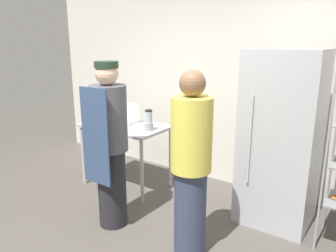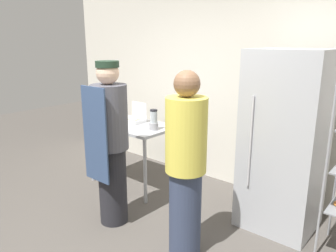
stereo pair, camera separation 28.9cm
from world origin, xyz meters
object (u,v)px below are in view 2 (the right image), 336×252
Objects in this scene: refrigerator at (284,142)px; person_baker at (110,143)px; blender_pitcher at (154,121)px; person_customer at (186,166)px; donut_box at (134,119)px.

refrigerator reaches higher than person_baker.
blender_pitcher is at bearing 98.31° from person_baker.
donut_box is at bearing 150.64° from person_customer.
person_customer is (-0.48, -1.06, -0.06)m from refrigerator.
person_customer is at bearing -114.32° from refrigerator.
blender_pitcher is (-1.55, -0.30, 0.04)m from refrigerator.
refrigerator is at bearing 37.89° from person_baker.
donut_box reaches higher than blender_pitcher.
donut_box is (-2.02, -0.20, -0.03)m from refrigerator.
donut_box is at bearing 167.21° from blender_pitcher.
person_customer reaches higher than blender_pitcher.
refrigerator reaches higher than blender_pitcher.
blender_pitcher is 0.15× the size of person_baker.
donut_box is 0.48m from blender_pitcher.
person_baker is (0.12, -0.81, -0.06)m from blender_pitcher.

